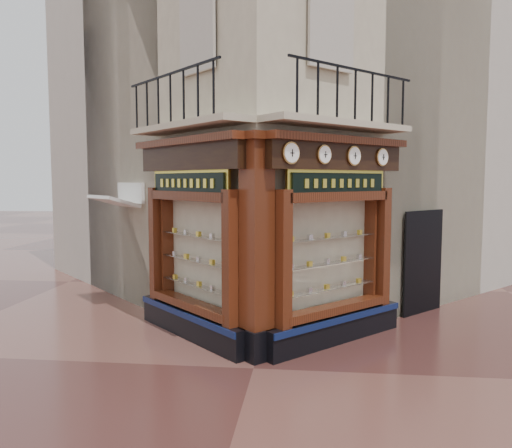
# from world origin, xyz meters

# --- Properties ---
(ground) EXTENTS (80.00, 80.00, 0.00)m
(ground) POSITION_xyz_m (0.00, 0.00, 0.00)
(ground) COLOR #462420
(ground) RESTS_ON ground
(main_building) EXTENTS (11.31, 11.31, 12.00)m
(main_building) POSITION_xyz_m (0.00, 6.16, 6.00)
(main_building) COLOR beige
(main_building) RESTS_ON ground
(neighbour_left) EXTENTS (11.31, 11.31, 11.00)m
(neighbour_left) POSITION_xyz_m (-2.47, 8.63, 5.50)
(neighbour_left) COLOR #B9B0A2
(neighbour_left) RESTS_ON ground
(neighbour_right) EXTENTS (11.31, 11.31, 11.00)m
(neighbour_right) POSITION_xyz_m (2.47, 8.63, 5.50)
(neighbour_right) COLOR #B9B0A2
(neighbour_right) RESTS_ON ground
(shopfront_left) EXTENTS (2.86, 2.86, 3.98)m
(shopfront_left) POSITION_xyz_m (-1.41, 1.57, 1.98)
(shopfront_left) COLOR black
(shopfront_left) RESTS_ON ground
(shopfront_right) EXTENTS (2.86, 2.86, 3.98)m
(shopfront_right) POSITION_xyz_m (1.41, 1.57, 1.98)
(shopfront_right) COLOR black
(shopfront_right) RESTS_ON ground
(corner_pilaster) EXTENTS (0.85, 0.85, 3.98)m
(corner_pilaster) POSITION_xyz_m (0.00, 0.50, 1.95)
(corner_pilaster) COLOR black
(corner_pilaster) RESTS_ON ground
(balcony) EXTENTS (5.94, 2.97, 1.03)m
(balcony) POSITION_xyz_m (0.00, 1.49, 4.22)
(balcony) COLOR beige
(balcony) RESTS_ON ground
(clock_a) EXTENTS (0.31, 0.31, 0.38)m
(clock_a) POSITION_xyz_m (0.59, 0.48, 3.62)
(clock_a) COLOR #B67D3C
(clock_a) RESTS_ON ground
(clock_b) EXTENTS (0.28, 0.28, 0.35)m
(clock_b) POSITION_xyz_m (1.17, 1.06, 3.62)
(clock_b) COLOR #B67D3C
(clock_b) RESTS_ON ground
(clock_c) EXTENTS (0.30, 0.30, 0.38)m
(clock_c) POSITION_xyz_m (1.74, 1.64, 3.62)
(clock_c) COLOR #B67D3C
(clock_c) RESTS_ON ground
(clock_d) EXTENTS (0.29, 0.29, 0.36)m
(clock_d) POSITION_xyz_m (2.36, 2.25, 3.62)
(clock_d) COLOR #B67D3C
(clock_d) RESTS_ON ground
(awning) EXTENTS (1.56, 1.56, 0.31)m
(awning) POSITION_xyz_m (-3.86, 3.65, 0.00)
(awning) COLOR silver
(awning) RESTS_ON ground
(signboard_left) EXTENTS (1.97, 1.97, 0.53)m
(signboard_left) POSITION_xyz_m (-1.46, 1.51, 3.10)
(signboard_left) COLOR yellow
(signboard_left) RESTS_ON ground
(signboard_right) EXTENTS (1.92, 1.92, 0.51)m
(signboard_right) POSITION_xyz_m (1.46, 1.51, 3.10)
(signboard_right) COLOR yellow
(signboard_right) RESTS_ON ground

